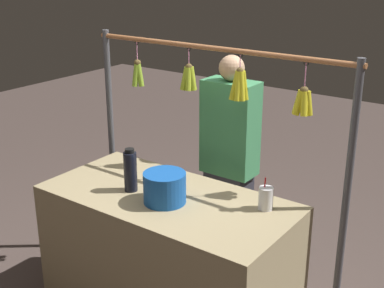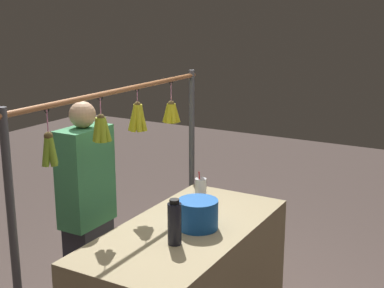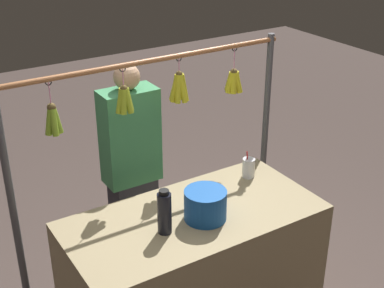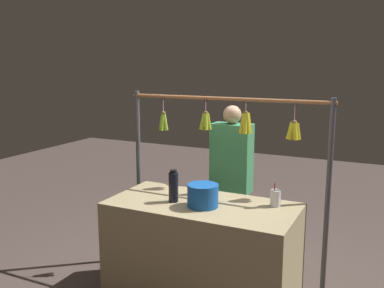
% 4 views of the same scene
% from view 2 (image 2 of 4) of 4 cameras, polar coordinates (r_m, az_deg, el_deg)
% --- Properties ---
extents(display_rack, '(1.88, 0.13, 1.71)m').
position_cam_2_polar(display_rack, '(3.48, -7.28, -2.12)').
color(display_rack, '#4C4C51').
rests_on(display_rack, ground).
extents(water_bottle, '(0.08, 0.08, 0.27)m').
position_cam_2_polar(water_bottle, '(3.07, -1.86, -8.33)').
color(water_bottle, black).
rests_on(water_bottle, market_counter).
extents(blue_bucket, '(0.25, 0.25, 0.18)m').
position_cam_2_polar(blue_bucket, '(3.29, 0.64, -7.43)').
color(blue_bucket, '#1751A6').
rests_on(blue_bucket, market_counter).
extents(drink_cup, '(0.08, 0.08, 0.19)m').
position_cam_2_polar(drink_cup, '(3.84, 0.93, -4.61)').
color(drink_cup, silver).
rests_on(drink_cup, market_counter).
extents(vendor_person, '(0.38, 0.20, 1.59)m').
position_cam_2_polar(vendor_person, '(3.73, -10.97, -7.79)').
color(vendor_person, '#2D2D38').
rests_on(vendor_person, ground).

